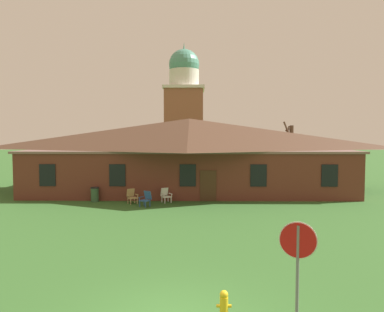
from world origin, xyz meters
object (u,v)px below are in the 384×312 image
Objects in this scene: lawn_chair_near_door at (146,198)px; lawn_chair_by_porch at (132,196)px; stop_sign at (298,257)px; trash_bin at (95,194)px; lawn_chair_left_end at (166,195)px; fire_hydrant at (224,307)px.

lawn_chair_by_porch is at bearing 138.36° from lawn_chair_near_door.
lawn_chair_near_door is at bearing 110.04° from stop_sign.
trash_bin is (-2.59, 0.56, -0.00)m from lawn_chair_by_porch.
lawn_chair_left_end reaches higher than fire_hydrant.
lawn_chair_by_porch is (-6.45, 15.69, -1.38)m from stop_sign.
stop_sign is at bearing -75.18° from lawn_chair_left_end.
lawn_chair_by_porch reaches higher than fire_hydrant.
lawn_chair_by_porch is 0.98× the size of trash_bin.
lawn_chair_by_porch and lawn_chair_left_end have the same top height.
trash_bin reaches higher than lawn_chair_left_end.
trash_bin is at bearing 178.16° from lawn_chair_left_end.
lawn_chair_by_porch is at bearing 112.34° from stop_sign.
lawn_chair_left_end is 0.98× the size of trash_bin.
fire_hydrant is at bearing -71.74° from lawn_chair_by_porch.
stop_sign is 2.76× the size of lawn_chair_left_end.
stop_sign is at bearing -69.96° from lawn_chair_near_door.
lawn_chair_near_door is 1.76m from lawn_chair_left_end.
lawn_chair_left_end is (1.12, 1.36, 0.00)m from lawn_chair_near_door.
lawn_chair_left_end is at bearing -1.84° from trash_bin.
stop_sign is 17.02m from lawn_chair_by_porch.
lawn_chair_by_porch is 1.43m from lawn_chair_near_door.
fire_hydrant is at bearing -74.59° from lawn_chair_near_door.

